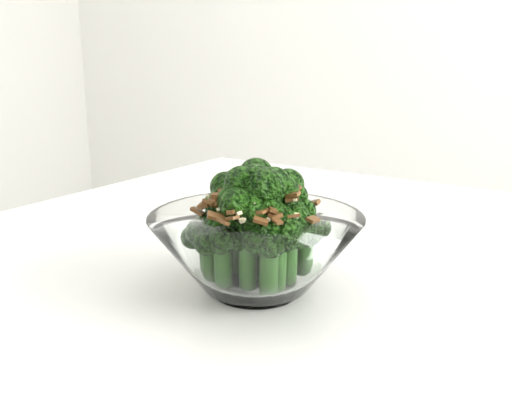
% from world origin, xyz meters
% --- Properties ---
extents(table, '(1.36, 1.07, 0.75)m').
position_xyz_m(table, '(-0.07, -0.01, 0.68)').
color(table, white).
rests_on(table, ground).
extents(broccoli_dish, '(0.19, 0.19, 0.12)m').
position_xyz_m(broccoli_dish, '(-0.26, -0.11, 0.80)').
color(broccoli_dish, white).
rests_on(broccoli_dish, table).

